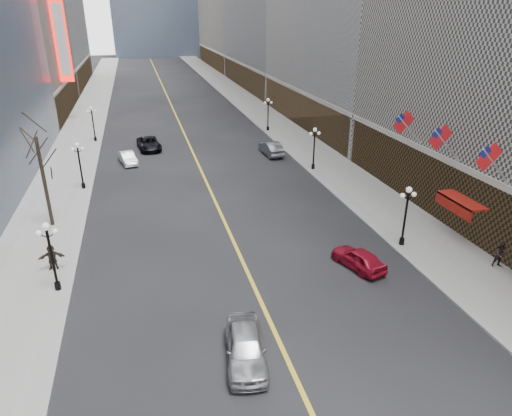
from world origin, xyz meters
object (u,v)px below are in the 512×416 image
streetlamp_west_1 (50,250)px  car_sb_mid (359,258)px  car_nb_mid (128,158)px  car_nb_far (149,144)px  streetlamp_west_2 (79,161)px  car_nb_near (246,347)px  streetlamp_west_3 (93,120)px  streetlamp_east_1 (406,210)px  streetlamp_east_2 (314,144)px  streetlamp_east_3 (268,111)px  car_sb_far (271,148)px

streetlamp_west_1 → car_sb_mid: streetlamp_west_1 is taller
car_nb_mid → car_nb_far: 5.93m
car_nb_mid → car_sb_mid: car_sb_mid is taller
streetlamp_west_2 → car_nb_far: streetlamp_west_2 is taller
car_nb_near → streetlamp_west_3: bearing=111.0°
streetlamp_east_1 → streetlamp_east_2: (0.00, 18.00, 0.00)m
streetlamp_east_3 → car_nb_mid: (-19.43, -10.71, -2.23)m
streetlamp_east_1 → car_sb_mid: (-4.45, -1.97, -2.20)m
streetlamp_east_1 → streetlamp_east_2: bearing=90.0°
streetlamp_west_3 → car_nb_far: bearing=-38.5°
streetlamp_east_1 → streetlamp_west_2: same height
streetlamp_east_1 → car_sb_mid: streetlamp_east_1 is taller
car_nb_near → car_sb_mid: bearing=44.6°
streetlamp_east_2 → car_nb_near: (-13.80, -26.75, -2.08)m
car_nb_mid → car_sb_far: 16.64m
streetlamp_east_2 → streetlamp_west_2: bearing=180.0°
streetlamp_east_2 → car_nb_mid: streetlamp_east_2 is taller
car_sb_far → streetlamp_east_2: bearing=109.4°
streetlamp_east_1 → streetlamp_west_1: same height
car_nb_mid → car_sb_mid: bearing=-74.0°
streetlamp_east_1 → streetlamp_west_3: size_ratio=1.00×
streetlamp_west_2 → car_nb_far: size_ratio=0.84×
streetlamp_west_1 → car_sb_mid: size_ratio=1.10×
streetlamp_east_3 → car_nb_near: bearing=-107.1°
streetlamp_west_1 → car_sb_mid: bearing=-5.9°
streetlamp_east_2 → streetlamp_west_1: 29.68m
car_nb_far → streetlamp_west_2: bearing=-124.8°
streetlamp_west_3 → car_nb_mid: (4.17, -10.71, -2.23)m
car_nb_far → car_nb_mid: bearing=-122.3°
streetlamp_east_1 → car_nb_far: size_ratio=0.84×
car_sb_far → streetlamp_west_2: bearing=14.2°
streetlamp_east_2 → car_sb_far: bearing=112.9°
streetlamp_east_1 → car_nb_mid: streetlamp_east_1 is taller
streetlamp_west_3 → car_nb_near: size_ratio=0.94×
streetlamp_east_2 → streetlamp_east_3: 18.00m
car_sb_mid → streetlamp_west_1: bearing=-24.0°
car_sb_mid → car_nb_far: bearing=-87.3°
streetlamp_east_1 → car_nb_far: 35.05m
streetlamp_east_1 → streetlamp_east_3: same height
streetlamp_west_2 → car_nb_mid: streetlamp_west_2 is taller
streetlamp_east_2 → streetlamp_west_1: (-23.60, -18.00, 0.00)m
streetlamp_east_3 → car_sb_far: size_ratio=0.92×
streetlamp_west_3 → streetlamp_east_1: bearing=-56.8°
streetlamp_west_2 → car_sb_far: bearing=17.7°
streetlamp_east_3 → streetlamp_west_3: 23.60m
streetlamp_east_2 → car_nb_near: 30.17m
streetlamp_east_1 → car_nb_near: (-13.80, -8.75, -2.08)m
streetlamp_west_2 → car_nb_mid: 8.69m
streetlamp_east_3 → streetlamp_west_1: bearing=-123.2°
streetlamp_east_1 → streetlamp_west_3: bearing=123.2°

